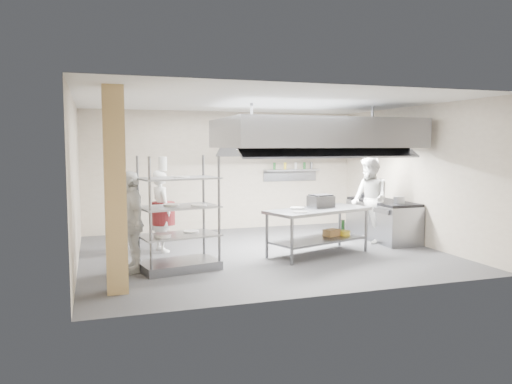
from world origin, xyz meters
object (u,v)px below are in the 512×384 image
object	(u,v)px
griddle	(321,201)
chef_line	(370,200)
stockpot	(377,197)
cooking_range	(383,221)
chef_plating	(131,222)
chef_head	(162,211)
island	(318,232)
pass_rack	(179,213)

from	to	relation	value
griddle	chef_line	bearing A→B (deg)	9.07
chef_line	stockpot	size ratio (longest dim) A/B	8.55
cooking_range	chef_plating	distance (m)	5.83
chef_head	stockpot	distance (m)	4.86
cooking_range	griddle	size ratio (longest dim) A/B	4.33
island	stockpot	distance (m)	2.31
cooking_range	chef_line	bearing A→B (deg)	-155.10
chef_plating	griddle	xyz separation A→B (m)	(3.77, 0.51, 0.16)
cooking_range	chef_line	size ratio (longest dim) A/B	1.05
stockpot	chef_line	bearing A→B (deg)	-139.76
chef_line	chef_plating	xyz separation A→B (m)	(-5.20, -1.01, -0.09)
island	pass_rack	bearing A→B (deg)	168.65
island	griddle	size ratio (longest dim) A/B	4.63
chef_plating	cooking_range	bearing A→B (deg)	94.68
chef_head	chef_plating	world-z (taller)	chef_plating
cooking_range	chef_head	xyz separation A→B (m)	(-4.98, 0.25, 0.41)
chef_head	stockpot	xyz separation A→B (m)	(4.86, -0.17, 0.15)
pass_rack	chef_plating	size ratio (longest dim) A/B	1.15
island	stockpot	size ratio (longest dim) A/B	9.62
stockpot	chef_head	bearing A→B (deg)	177.96
chef_head	chef_line	xyz separation A→B (m)	(4.50, -0.48, 0.12)
pass_rack	stockpot	size ratio (longest dim) A/B	8.89
cooking_range	griddle	distance (m)	2.12
pass_rack	chef_head	size ratio (longest dim) A/B	1.20
chef_line	stockpot	bearing A→B (deg)	132.81
pass_rack	chef_plating	distance (m)	0.81
island	griddle	distance (m)	0.66
chef_line	griddle	bearing A→B (deg)	-68.28
chef_line	stockpot	xyz separation A→B (m)	(0.36, 0.30, 0.03)
pass_rack	chef_head	world-z (taller)	pass_rack
cooking_range	chef_line	distance (m)	0.75
island	chef_line	world-z (taller)	chef_line
chef_plating	stockpot	xyz separation A→B (m)	(5.56, 1.31, 0.12)
island	chef_line	distance (m)	1.86
chef_plating	chef_line	bearing A→B (deg)	93.42
chef_plating	griddle	size ratio (longest dim) A/B	3.73
cooking_range	chef_plating	xyz separation A→B (m)	(-5.68, -1.23, 0.44)
pass_rack	griddle	xyz separation A→B (m)	(2.99, 0.62, 0.04)
cooking_range	chef_head	bearing A→B (deg)	177.08
griddle	chef_head	bearing A→B (deg)	152.36
chef_head	stockpot	world-z (taller)	chef_head
chef_head	chef_line	size ratio (longest dim) A/B	0.87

